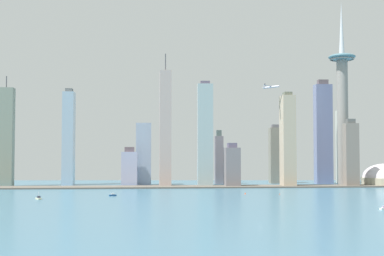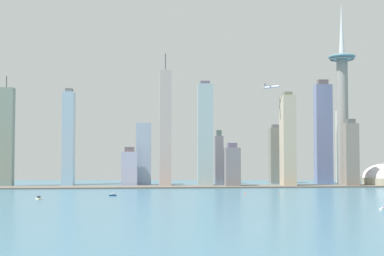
% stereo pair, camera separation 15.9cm
% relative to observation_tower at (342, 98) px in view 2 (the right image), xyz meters
% --- Properties ---
extents(ground_plane, '(6000.00, 6000.00, 0.00)m').
position_rel_observation_tower_xyz_m(ground_plane, '(-228.15, -447.95, -138.42)').
color(ground_plane, '#3E6980').
extents(waterfront_pier, '(835.72, 48.92, 2.03)m').
position_rel_observation_tower_xyz_m(waterfront_pier, '(-228.15, -30.62, -137.40)').
color(waterfront_pier, '#5C554B').
rests_on(waterfront_pier, ground).
extents(observation_tower, '(42.80, 42.80, 294.79)m').
position_rel_observation_tower_xyz_m(observation_tower, '(0.00, 0.00, 0.00)').
color(observation_tower, gray).
rests_on(observation_tower, ground).
extents(skyscraper_0, '(13.74, 12.80, 89.26)m').
position_rel_observation_tower_xyz_m(skyscraper_0, '(-192.15, 54.44, -96.86)').
color(skyscraper_0, gray).
rests_on(skyscraper_0, ground).
extents(skyscraper_1, '(19.78, 18.81, 99.50)m').
position_rel_observation_tower_xyz_m(skyscraper_1, '(-94.18, 65.34, -90.36)').
color(skyscraper_1, gray).
rests_on(skyscraper_1, ground).
extents(skyscraper_2, '(27.88, 18.20, 174.70)m').
position_rel_observation_tower_xyz_m(skyscraper_2, '(-16.21, 48.00, -53.65)').
color(skyscraper_2, slate).
rests_on(skyscraper_2, ground).
extents(skyscraper_3, '(18.12, 21.86, 205.10)m').
position_rel_observation_tower_xyz_m(skyscraper_3, '(-283.29, -7.27, -49.23)').
color(skyscraper_3, '#B8A39C').
rests_on(skyscraper_3, ground).
extents(skyscraper_4, '(22.38, 27.72, 66.58)m').
position_rel_observation_tower_xyz_m(skyscraper_4, '(-181.82, -21.19, -107.33)').
color(skyscraper_4, slate).
rests_on(skyscraper_4, ground).
extents(skyscraper_5, '(19.65, 27.23, 144.84)m').
position_rel_observation_tower_xyz_m(skyscraper_5, '(-96.08, -24.47, -67.71)').
color(skyscraper_5, '#BDAA8F').
rests_on(skyscraper_5, ground).
extents(skyscraper_6, '(24.58, 17.55, 60.61)m').
position_rel_observation_tower_xyz_m(skyscraper_6, '(-338.53, 7.33, -110.39)').
color(skyscraper_6, '#A8ADCF').
rests_on(skyscraper_6, ground).
extents(skyscraper_7, '(24.18, 16.92, 171.07)m').
position_rel_observation_tower_xyz_m(skyscraper_7, '(-530.03, 18.37, -62.04)').
color(skyscraper_7, gray).
rests_on(skyscraper_7, ground).
extents(skyscraper_8, '(20.67, 15.66, 103.49)m').
position_rel_observation_tower_xyz_m(skyscraper_8, '(-0.31, -34.02, -88.82)').
color(skyscraper_8, gray).
rests_on(skyscraper_8, ground).
extents(skyscraper_9, '(17.79, 26.60, 155.21)m').
position_rel_observation_tower_xyz_m(skyscraper_9, '(-437.50, 43.92, -62.64)').
color(skyscraper_9, '#9DB6CB').
rests_on(skyscraper_9, ground).
extents(skyscraper_10, '(23.58, 14.66, 162.55)m').
position_rel_observation_tower_xyz_m(skyscraper_10, '(-222.06, -11.18, -58.60)').
color(skyscraper_10, '#A0B4B6').
rests_on(skyscraper_10, ground).
extents(skyscraper_11, '(14.75, 15.88, 131.48)m').
position_rel_observation_tower_xyz_m(skyscraper_11, '(23.22, 70.83, -74.84)').
color(skyscraper_11, beige).
rests_on(skyscraper_11, ground).
extents(skyscraper_12, '(24.11, 27.13, 99.22)m').
position_rel_observation_tower_xyz_m(skyscraper_12, '(-316.86, 34.19, -88.81)').
color(skyscraper_12, '#96A7BF').
rests_on(skyscraper_12, ground).
extents(boat_0, '(8.67, 11.23, 8.22)m').
position_rel_observation_tower_xyz_m(boat_0, '(-430.19, -219.91, -137.05)').
color(boat_0, beige).
rests_on(boat_0, ground).
extents(boat_2, '(9.73, 5.95, 3.58)m').
position_rel_observation_tower_xyz_m(boat_2, '(-93.71, -354.51, -137.12)').
color(boat_2, white).
rests_on(boat_2, ground).
extents(boat_3, '(9.24, 6.18, 3.15)m').
position_rel_observation_tower_xyz_m(boat_3, '(-351.19, -179.48, -137.25)').
color(boat_3, navy).
rests_on(boat_3, ground).
extents(channel_buoy_0, '(1.97, 1.97, 2.16)m').
position_rel_observation_tower_xyz_m(channel_buoy_0, '(-187.73, -164.98, -137.34)').
color(channel_buoy_0, '#E54C19').
rests_on(channel_buoy_0, ground).
extents(channel_buoy_1, '(1.05, 1.05, 1.72)m').
position_rel_observation_tower_xyz_m(channel_buoy_1, '(-146.26, -175.34, -137.56)').
color(channel_buoy_1, '#E54C19').
rests_on(channel_buoy_1, ground).
extents(airplane, '(28.04, 27.73, 8.08)m').
position_rel_observation_tower_xyz_m(airplane, '(-120.18, -20.89, 14.98)').
color(airplane, silver).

